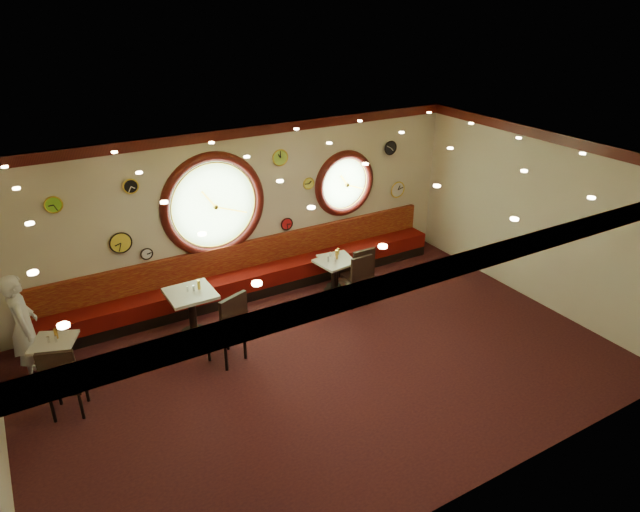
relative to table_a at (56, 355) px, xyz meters
The scene contains 47 objects.
floor 4.09m from the table_a, 25.79° to the right, with size 9.00×6.00×0.00m, color black.
ceiling 4.93m from the table_a, 25.79° to the right, with size 9.00×6.00×0.02m, color #AF8A31.
wall_back 4.04m from the table_a, 18.51° to the left, with size 9.00×0.02×3.20m, color beige.
wall_front 6.13m from the table_a, 52.46° to the right, with size 9.00×0.02×3.20m, color beige.
wall_right 8.44m from the table_a, 12.24° to the right, with size 0.02×6.00×3.20m, color beige.
molding_back 4.70m from the table_a, 17.80° to the left, with size 9.00×0.10×0.18m, color #3E0E0B.
molding_front 6.56m from the table_a, 52.16° to the right, with size 9.00×0.10×0.18m, color #3E0E0B.
molding_right 8.73m from the table_a, 12.31° to the right, with size 0.10×6.00×0.18m, color #3E0E0B.
banquette_base 3.80m from the table_a, 14.49° to the left, with size 8.00×0.55×0.20m, color black.
banquette_seat 3.79m from the table_a, 14.49° to the left, with size 8.00×0.55×0.30m, color #570907.
banquette_back 3.86m from the table_a, 17.66° to the left, with size 8.00×0.10×0.55m, color #640710.
porthole_left_glass 3.60m from the table_a, 21.73° to the left, with size 1.66×1.66×0.02m, color #92CC7A.
porthole_left_frame 3.59m from the table_a, 21.49° to the left, with size 1.98×1.98×0.18m, color #3E0E0B.
porthole_left_ring 3.58m from the table_a, 21.00° to the left, with size 1.61×1.61×0.03m, color yellow.
porthole_right_glass 6.15m from the table_a, 11.77° to the left, with size 1.10×1.10×0.02m, color #92CC7A.
porthole_right_frame 6.15m from the table_a, 11.63° to the left, with size 1.38×1.38×0.18m, color #3E0E0B.
porthole_right_ring 6.14m from the table_a, 11.35° to the left, with size 1.09×1.09×0.03m, color yellow.
wall_clock_0 2.89m from the table_a, 35.46° to the left, with size 0.24×0.24×0.03m, color black.
wall_clock_1 2.11m from the table_a, 40.97° to the left, with size 0.36×0.36×0.03m, color yellow.
wall_clock_2 4.74m from the table_a, 14.73° to the left, with size 0.24×0.24×0.03m, color red.
wall_clock_3 5.38m from the table_a, 13.32° to the left, with size 0.22×0.22×0.03m, color #F1F050.
wall_clock_4 7.39m from the table_a, ahead, with size 0.34×0.34×0.03m, color white.
wall_clock_5 2.27m from the table_a, 33.90° to the left, with size 0.20×0.20×0.03m, color white.
wall_clock_6 5.05m from the table_a, 15.05° to the left, with size 0.30×0.30×0.03m, color #9DD542.
wall_clock_7 2.32m from the table_a, 68.51° to the left, with size 0.26×0.26×0.03m, color #78CB28.
wall_clock_8 7.34m from the table_a, ahead, with size 0.28×0.28×0.03m, color black.
table_a is the anchor object (origin of this frame).
table_b 2.16m from the table_a, ahead, with size 0.77×0.77×0.84m.
table_c 5.01m from the table_a, ahead, with size 0.70×0.70×0.69m.
table_d 5.15m from the table_a, ahead, with size 0.68×0.68×0.66m.
chair_a 1.02m from the table_a, 90.92° to the right, with size 0.61×0.61×0.70m.
chair_b 2.61m from the table_a, 21.28° to the right, with size 0.66×0.66×0.76m.
chair_c 5.16m from the table_a, ahead, with size 0.45×0.45×0.65m.
chair_d 5.28m from the table_a, ahead, with size 0.47×0.47×0.68m.
condiment_a_salt 0.30m from the table_a, behind, with size 0.04×0.04×0.10m, color silver.
condiment_b_salt 2.18m from the table_a, ahead, with size 0.03×0.03×0.09m, color #B8B8BC.
condiment_c_salt 4.91m from the table_a, ahead, with size 0.04×0.04×0.10m, color #BAB9BE.
condiment_d_salt 5.07m from the table_a, ahead, with size 0.04×0.04×0.11m, color silver.
condiment_a_pepper 0.30m from the table_a, 47.86° to the right, with size 0.04×0.04×0.10m, color silver.
condiment_b_pepper 2.28m from the table_a, ahead, with size 0.04×0.04×0.10m, color #BAB9BE.
condiment_c_pepper 5.03m from the table_a, ahead, with size 0.03×0.03×0.09m, color silver.
condiment_d_pepper 5.17m from the table_a, ahead, with size 0.03×0.03×0.09m, color silver.
condiment_a_bottle 0.34m from the table_a, 42.76° to the left, with size 0.05×0.05×0.17m, color gold.
condiment_b_bottle 2.38m from the table_a, ahead, with size 0.05×0.05×0.17m, color gold.
condiment_c_bottle 5.11m from the table_a, ahead, with size 0.06×0.06×0.18m, color gold.
condiment_d_bottle 5.26m from the table_a, ahead, with size 0.05×0.05×0.15m, color gold.
waiter 0.62m from the table_a, 139.24° to the left, with size 0.63×0.41×1.72m, color silver.
Camera 1 is at (-3.82, -6.36, 5.41)m, focal length 32.00 mm.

